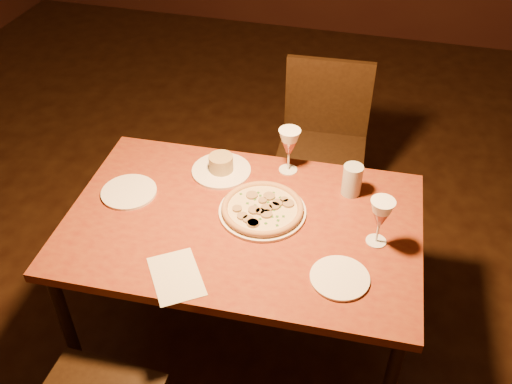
# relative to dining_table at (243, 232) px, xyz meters

# --- Properties ---
(floor) EXTENTS (7.00, 7.00, 0.00)m
(floor) POSITION_rel_dining_table_xyz_m (-0.08, -0.10, -0.65)
(floor) COLOR #321E10
(floor) RESTS_ON ground
(dining_table) EXTENTS (1.37, 0.91, 0.71)m
(dining_table) POSITION_rel_dining_table_xyz_m (0.00, 0.00, 0.00)
(dining_table) COLOR brown
(dining_table) RESTS_ON floor
(chair_far) EXTENTS (0.46, 0.46, 0.90)m
(chair_far) POSITION_rel_dining_table_xyz_m (0.17, 0.89, -0.14)
(chair_far) COLOR black
(chair_far) RESTS_ON floor
(pizza_plate) EXTENTS (0.34, 0.34, 0.04)m
(pizza_plate) POSITION_rel_dining_table_xyz_m (0.06, 0.06, 0.08)
(pizza_plate) COLOR white
(pizza_plate) RESTS_ON dining_table
(ramekin_saucer) EXTENTS (0.25, 0.25, 0.08)m
(ramekin_saucer) POSITION_rel_dining_table_xyz_m (-0.17, 0.27, 0.09)
(ramekin_saucer) COLOR white
(ramekin_saucer) RESTS_ON dining_table
(wine_glass_far) EXTENTS (0.09, 0.09, 0.20)m
(wine_glass_far) POSITION_rel_dining_table_xyz_m (0.10, 0.35, 0.16)
(wine_glass_far) COLOR #AE5048
(wine_glass_far) RESTS_ON dining_table
(wine_glass_right) EXTENTS (0.09, 0.09, 0.19)m
(wine_glass_right) POSITION_rel_dining_table_xyz_m (0.50, 0.02, 0.16)
(wine_glass_right) COLOR #AE5048
(wine_glass_right) RESTS_ON dining_table
(water_tumbler) EXTENTS (0.08, 0.08, 0.13)m
(water_tumbler) POSITION_rel_dining_table_xyz_m (0.37, 0.27, 0.13)
(water_tumbler) COLOR #ADB7BD
(water_tumbler) RESTS_ON dining_table
(side_plate_left) EXTENTS (0.22, 0.22, 0.01)m
(side_plate_left) POSITION_rel_dining_table_xyz_m (-0.48, 0.04, 0.07)
(side_plate_left) COLOR white
(side_plate_left) RESTS_ON dining_table
(side_plate_near) EXTENTS (0.20, 0.20, 0.01)m
(side_plate_near) POSITION_rel_dining_table_xyz_m (0.40, -0.20, 0.07)
(side_plate_near) COLOR white
(side_plate_near) RESTS_ON dining_table
(menu_card) EXTENTS (0.26, 0.28, 0.00)m
(menu_card) POSITION_rel_dining_table_xyz_m (-0.14, -0.33, 0.06)
(menu_card) COLOR beige
(menu_card) RESTS_ON dining_table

